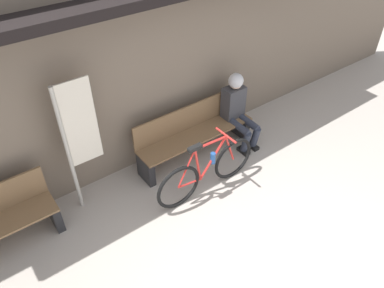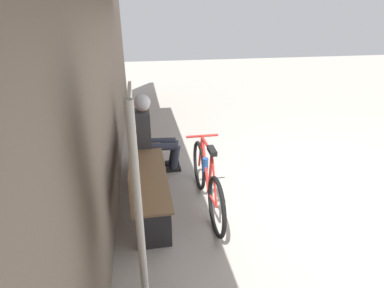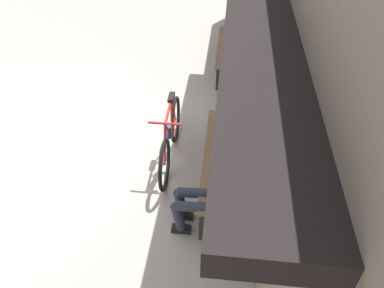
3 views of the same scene
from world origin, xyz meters
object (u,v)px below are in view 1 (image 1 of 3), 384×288
Objects in this scene: person_seated at (238,106)px; banner_pole at (76,134)px; park_bench_near at (194,133)px; bicycle at (207,171)px.

banner_pole is at bearing 176.24° from person_seated.
park_bench_near is 1.04× the size of banner_pole.
person_seated reaches higher than bicycle.
banner_pole is (-1.39, 0.78, 0.79)m from bicycle.
banner_pole reaches higher than bicycle.
park_bench_near is 0.81m from bicycle.
park_bench_near is at bearing -1.38° from banner_pole.
person_seated is at bearing -9.19° from park_bench_near.
banner_pole is at bearing 150.70° from bicycle.
person_seated is at bearing 29.74° from bicycle.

